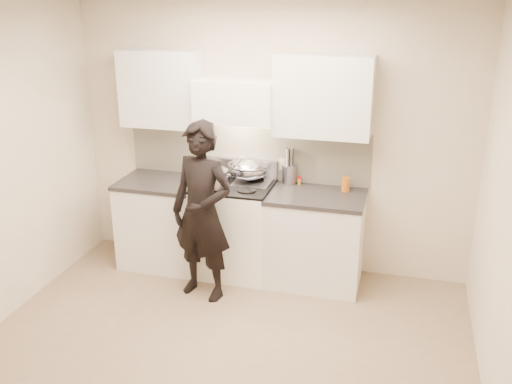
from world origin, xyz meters
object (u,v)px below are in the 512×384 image
at_px(counter_right, 315,238).
at_px(utensil_crock, 289,173).
at_px(stove, 234,228).
at_px(wok, 249,169).
at_px(person, 202,212).

relative_size(counter_right, utensil_crock, 2.52).
height_order(stove, wok, wok).
bearing_deg(utensil_crock, person, -129.92).
height_order(stove, person, person).
bearing_deg(stove, counter_right, 0.00).
bearing_deg(wok, person, -110.49).
height_order(counter_right, utensil_crock, utensil_crock).
distance_m(counter_right, utensil_crock, 0.70).
relative_size(utensil_crock, person, 0.22).
xyz_separation_m(stove, utensil_crock, (0.51, 0.24, 0.56)).
height_order(wok, person, person).
bearing_deg(person, wok, 83.11).
height_order(utensil_crock, person, person).
xyz_separation_m(stove, counter_right, (0.83, 0.00, -0.01)).
bearing_deg(wok, utensil_crock, 13.90).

